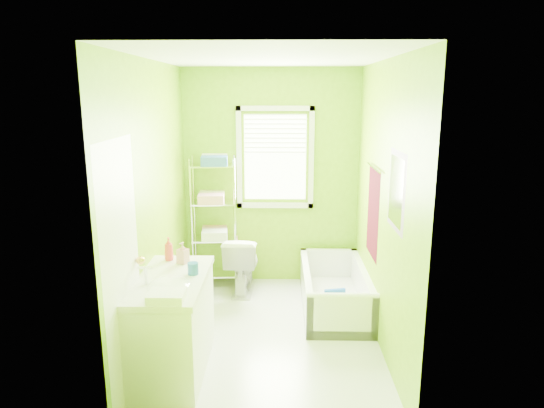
{
  "coord_description": "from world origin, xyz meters",
  "views": [
    {
      "loc": [
        0.12,
        -4.32,
        2.31
      ],
      "look_at": [
        0.04,
        0.25,
        1.26
      ],
      "focal_mm": 32.0,
      "sensor_mm": 36.0,
      "label": 1
    }
  ],
  "objects_px": {
    "toilet": "(242,263)",
    "wire_shelf_unit": "(215,207)",
    "bathtub": "(334,296)",
    "vanity": "(172,322)"
  },
  "relations": [
    {
      "from": "wire_shelf_unit",
      "to": "vanity",
      "type": "bearing_deg",
      "value": -93.49
    },
    {
      "from": "bathtub",
      "to": "toilet",
      "type": "height_order",
      "value": "toilet"
    },
    {
      "from": "bathtub",
      "to": "wire_shelf_unit",
      "type": "distance_m",
      "value": 1.74
    },
    {
      "from": "vanity",
      "to": "toilet",
      "type": "bearing_deg",
      "value": 75.19
    },
    {
      "from": "bathtub",
      "to": "toilet",
      "type": "bearing_deg",
      "value": 155.75
    },
    {
      "from": "bathtub",
      "to": "vanity",
      "type": "bearing_deg",
      "value": -140.43
    },
    {
      "from": "vanity",
      "to": "wire_shelf_unit",
      "type": "bearing_deg",
      "value": 86.51
    },
    {
      "from": "toilet",
      "to": "vanity",
      "type": "height_order",
      "value": "vanity"
    },
    {
      "from": "toilet",
      "to": "wire_shelf_unit",
      "type": "bearing_deg",
      "value": -28.69
    },
    {
      "from": "bathtub",
      "to": "vanity",
      "type": "xyz_separation_m",
      "value": [
        -1.49,
        -1.23,
        0.29
      ]
    }
  ]
}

